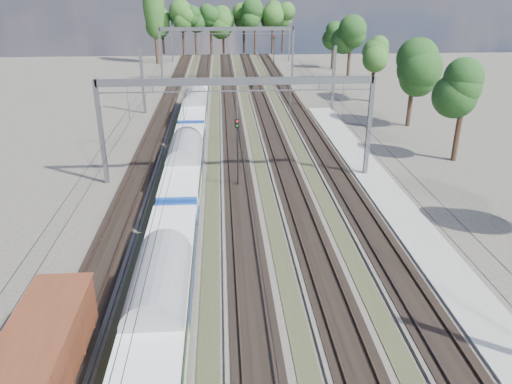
{
  "coord_description": "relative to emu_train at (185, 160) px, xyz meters",
  "views": [
    {
      "loc": [
        -1.34,
        -11.43,
        16.41
      ],
      "look_at": [
        0.92,
        20.42,
        2.8
      ],
      "focal_mm": 35.0,
      "sensor_mm": 36.0,
      "label": 1
    }
  ],
  "objects": [
    {
      "name": "signal_near",
      "position": [
        4.44,
        -0.27,
        1.33
      ],
      "size": [
        0.43,
        0.4,
        5.96
      ],
      "rotation": [
        0.0,
        0.0,
        -0.39
      ],
      "color": "black",
      "rests_on": "ground"
    },
    {
      "name": "catenary",
      "position": [
        4.83,
        24.14,
        3.96
      ],
      "size": [
        25.65,
        130.0,
        9.0
      ],
      "color": "slate",
      "rests_on": "ground"
    },
    {
      "name": "poplar",
      "position": [
        -10.0,
        69.46,
        9.45
      ],
      "size": [
        4.4,
        4.4,
        19.04
      ],
      "color": "black",
      "rests_on": "ground"
    },
    {
      "name": "emu_train",
      "position": [
        0.0,
        0.0,
        0.0
      ],
      "size": [
        2.84,
        60.07,
        4.15
      ],
      "color": "black",
      "rests_on": "ground"
    },
    {
      "name": "track_bed",
      "position": [
        4.5,
        16.46,
        -2.34
      ],
      "size": [
        21.0,
        130.0,
        0.34
      ],
      "color": "#47423A",
      "rests_on": "ground"
    },
    {
      "name": "tree_belt",
      "position": [
        10.32,
        68.13,
        5.68
      ],
      "size": [
        40.51,
        100.94,
        11.88
      ],
      "color": "black",
      "rests_on": "ground"
    },
    {
      "name": "platform",
      "position": [
        16.5,
        -8.54,
        -2.29
      ],
      "size": [
        3.0,
        70.0,
        0.3
      ],
      "primitive_type": "cube",
      "color": "gray",
      "rests_on": "ground"
    },
    {
      "name": "signal_far",
      "position": [
        14.33,
        65.33,
        1.32
      ],
      "size": [
        0.42,
        0.39,
        5.95
      ],
      "rotation": [
        0.0,
        0.0,
        -0.39
      ],
      "color": "black",
      "rests_on": "ground"
    },
    {
      "name": "worker",
      "position": [
        8.38,
        41.47,
        -1.52
      ],
      "size": [
        0.49,
        0.7,
        1.85
      ],
      "primitive_type": "imported",
      "rotation": [
        0.0,
        0.0,
        1.5
      ],
      "color": "black",
      "rests_on": "ground"
    }
  ]
}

